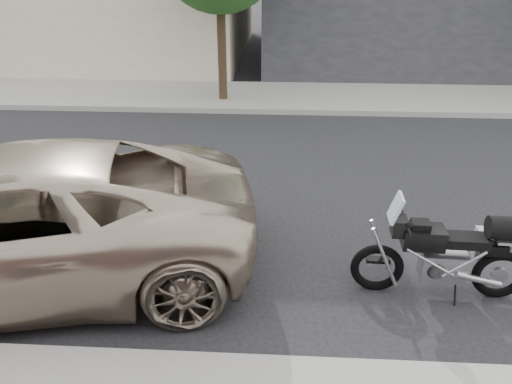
{
  "coord_description": "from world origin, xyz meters",
  "views": [
    {
      "loc": [
        0.24,
        8.05,
        4.12
      ],
      "look_at": [
        0.62,
        1.56,
        0.9
      ],
      "focal_mm": 35.0,
      "sensor_mm": 36.0,
      "label": 1
    }
  ],
  "objects": [
    {
      "name": "motorcycle",
      "position": [
        -1.94,
        2.58,
        0.61
      ],
      "size": [
        2.23,
        0.72,
        1.41
      ],
      "rotation": [
        0.0,
        0.0,
        -0.04
      ],
      "color": "black",
      "rests_on": "ground"
    },
    {
      "name": "far_sidewalk",
      "position": [
        0.0,
        -6.5,
        0.07
      ],
      "size": [
        44.0,
        3.0,
        0.15
      ],
      "primitive_type": "cube",
      "color": "gray",
      "rests_on": "ground"
    },
    {
      "name": "minivan",
      "position": [
        3.82,
        2.6,
        0.89
      ],
      "size": [
        6.91,
        4.24,
        1.79
      ],
      "primitive_type": "imported",
      "rotation": [
        0.0,
        0.0,
        1.78
      ],
      "color": "tan",
      "rests_on": "ground"
    },
    {
      "name": "ground",
      "position": [
        0.0,
        0.0,
        0.0
      ],
      "size": [
        120.0,
        120.0,
        0.0
      ],
      "primitive_type": "plane",
      "color": "black",
      "rests_on": "ground"
    }
  ]
}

